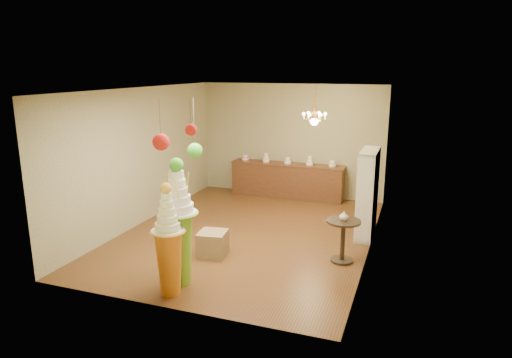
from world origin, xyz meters
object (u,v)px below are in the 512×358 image
(round_table, at_px, (343,235))
(sideboard, at_px, (287,180))
(pedestal_green, at_px, (179,233))
(pedestal_orange, at_px, (169,253))

(round_table, bearing_deg, sideboard, 119.49)
(pedestal_green, distance_m, pedestal_orange, 0.41)
(round_table, bearing_deg, pedestal_green, -143.04)
(sideboard, distance_m, round_table, 4.27)
(pedestal_green, distance_m, round_table, 2.92)
(pedestal_green, bearing_deg, sideboard, 87.71)
(pedestal_orange, relative_size, sideboard, 0.59)
(sideboard, relative_size, round_table, 3.79)
(pedestal_orange, relative_size, round_table, 2.22)
(pedestal_green, xyz_separation_m, round_table, (2.32, 1.74, -0.36))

